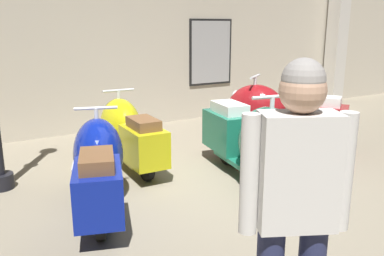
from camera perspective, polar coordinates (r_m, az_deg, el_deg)
ground_plane at (r=4.85m, az=7.12°, el=-8.47°), size 60.00×60.00×0.00m
showroom_back_wall at (r=7.71m, az=-8.28°, el=14.56°), size 18.00×0.63×3.86m
scooter_0 at (r=4.29m, az=-13.06°, el=-5.14°), size 0.98×1.74×1.03m
scooter_1 at (r=5.55m, az=-9.15°, el=-0.60°), size 0.56×1.67×1.01m
scooter_2 at (r=4.89m, az=8.87°, el=-1.91°), size 0.81×1.91×1.13m
scooter_3 at (r=6.39m, az=11.59°, el=1.72°), size 1.50×1.79×1.12m
visitor_1 at (r=2.16m, az=14.37°, el=-9.88°), size 0.53×0.39×1.72m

